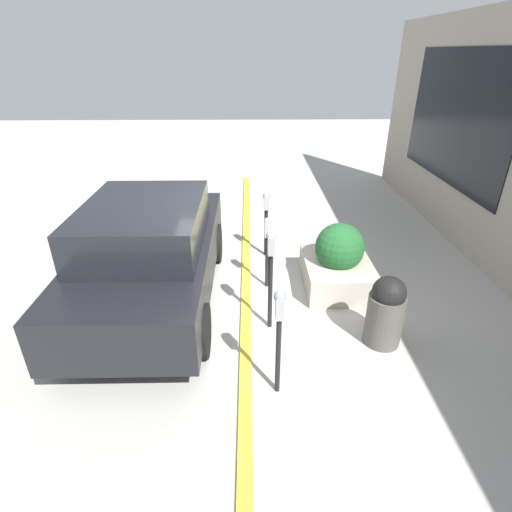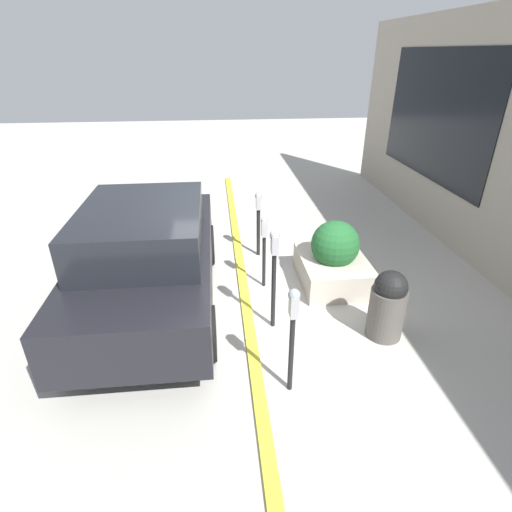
# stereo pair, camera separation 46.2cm
# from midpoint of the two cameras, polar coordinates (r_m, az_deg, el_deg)

# --- Properties ---
(ground_plane) EXTENTS (40.00, 40.00, 0.00)m
(ground_plane) POSITION_cam_midpoint_polar(r_m,az_deg,el_deg) (6.64, 1.26, -6.98)
(ground_plane) COLOR #ADAAA3
(curb_strip) EXTENTS (14.70, 0.16, 0.04)m
(curb_strip) POSITION_cam_midpoint_polar(r_m,az_deg,el_deg) (6.62, 0.57, -6.84)
(curb_strip) COLOR gold
(curb_strip) RESTS_ON ground_plane
(parking_meter_nearest) EXTENTS (0.16, 0.14, 1.44)m
(parking_meter_nearest) POSITION_cam_midpoint_polar(r_m,az_deg,el_deg) (4.55, 6.27, -9.69)
(parking_meter_nearest) COLOR black
(parking_meter_nearest) RESTS_ON ground_plane
(parking_meter_second) EXTENTS (0.17, 0.14, 1.58)m
(parking_meter_second) POSITION_cam_midpoint_polar(r_m,az_deg,el_deg) (5.59, 4.49, -1.11)
(parking_meter_second) COLOR black
(parking_meter_second) RESTS_ON ground_plane
(parking_meter_middle) EXTENTS (0.14, 0.12, 1.30)m
(parking_meter_middle) POSITION_cam_midpoint_polar(r_m,az_deg,el_deg) (6.73, 3.58, 2.16)
(parking_meter_middle) COLOR black
(parking_meter_middle) RESTS_ON ground_plane
(parking_meter_fourth) EXTENTS (0.16, 0.14, 1.33)m
(parking_meter_fourth) POSITION_cam_midpoint_polar(r_m,az_deg,el_deg) (7.85, 3.16, 5.90)
(parking_meter_fourth) COLOR black
(parking_meter_fourth) RESTS_ON ground_plane
(planter_box) EXTENTS (1.46, 1.15, 1.17)m
(planter_box) POSITION_cam_midpoint_polar(r_m,az_deg,el_deg) (7.12, 13.48, -0.98)
(planter_box) COLOR #B2A899
(planter_box) RESTS_ON ground_plane
(parked_car_front) EXTENTS (4.47, 2.01, 1.76)m
(parked_car_front) POSITION_cam_midpoint_polar(r_m,az_deg,el_deg) (6.45, -12.87, 0.57)
(parked_car_front) COLOR black
(parked_car_front) RESTS_ON ground_plane
(trash_bin) EXTENTS (0.51, 0.51, 1.06)m
(trash_bin) POSITION_cam_midpoint_polar(r_m,az_deg,el_deg) (5.93, 20.21, -7.42)
(trash_bin) COLOR #514C47
(trash_bin) RESTS_ON ground_plane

